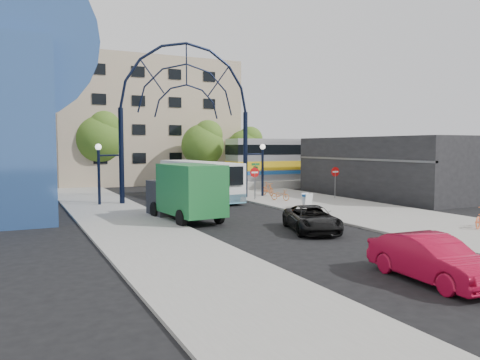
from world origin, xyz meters
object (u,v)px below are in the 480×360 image
gateway_arch (187,89)px  bike_near_b (268,189)px  do_not_enter_sign (335,175)px  street_name_sign (256,173)px  sandwich_board (307,199)px  green_truck (185,192)px  red_sedan (432,259)px  bike_near_a (280,195)px  tree_north_a (204,143)px  train_car (334,158)px  black_suv (312,219)px  tree_north_c (246,146)px  city_bus (199,180)px  tree_north_b (100,136)px  stop_sign (255,175)px

gateway_arch → bike_near_b: size_ratio=7.44×
gateway_arch → do_not_enter_sign: 13.43m
street_name_sign → sandwich_board: street_name_sign is taller
green_truck → red_sedan: bearing=-84.1°
bike_near_a → gateway_arch: bearing=122.0°
gateway_arch → bike_near_b: bearing=0.0°
green_truck → tree_north_a: bearing=60.5°
train_car → black_suv: bearing=-129.4°
tree_north_c → city_bus: bearing=-129.9°
street_name_sign → train_car: bearing=32.4°
street_name_sign → green_truck: size_ratio=0.42×
tree_north_b → bike_near_a: 22.37m
sandwich_board → tree_north_b: tree_north_b is taller
bike_near_b → train_car: bearing=31.7°
stop_sign → red_sedan: stop_sign is taller
tree_north_c → sandwich_board: bearing=-106.5°
do_not_enter_sign → bike_near_a: 4.99m
train_car → tree_north_c: tree_north_c is taller
tree_north_a → black_suv: bearing=-100.4°
stop_sign → tree_north_a: 14.23m
black_suv → red_sedan: size_ratio=1.03×
gateway_arch → street_name_sign: 8.38m
street_name_sign → city_bus: bearing=148.3°
green_truck → red_sedan: size_ratio=1.48×
stop_sign → tree_north_b: (-8.68, 17.93, 3.27)m
sandwich_board → bike_near_a: sandwich_board is taller
gateway_arch → tree_north_b: 16.72m
stop_sign → bike_near_b: 3.33m
gateway_arch → sandwich_board: size_ratio=13.80×
tree_north_a → train_car: bearing=-15.8°
tree_north_b → city_bus: (5.19, -14.92, -3.69)m
sandwich_board → black_suv: size_ratio=0.22×
gateway_arch → sandwich_board: (5.60, -8.02, -7.81)m
train_car → tree_north_a: 14.52m
tree_north_c → bike_near_b: size_ratio=3.55×
do_not_enter_sign → street_name_sign: size_ratio=0.89×
train_car → red_sedan: (-20.41, -31.72, -2.17)m
train_car → stop_sign: bearing=-146.7°
do_not_enter_sign → bike_near_b: size_ratio=1.35×
stop_sign → street_name_sign: 0.74m
tree_north_a → green_truck: 22.93m
tree_north_a → bike_near_b: 12.60m
city_bus → black_suv: city_bus is taller
sandwich_board → gateway_arch: bearing=124.9°
bike_near_b → black_suv: bearing=-111.8°
do_not_enter_sign → tree_north_c: (1.12, 17.93, 2.30)m
bike_near_a → green_truck: bearing=-180.0°
tree_north_a → green_truck: bearing=-114.5°
stop_sign → train_car: (15.20, 10.00, 0.91)m
train_car → green_truck: train_car is taller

